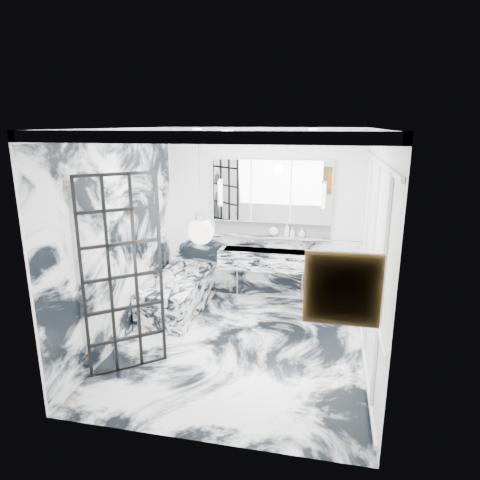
% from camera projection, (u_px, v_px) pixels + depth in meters
% --- Properties ---
extents(floor, '(3.60, 3.60, 0.00)m').
position_uv_depth(floor, '(240.00, 346.00, 5.67)').
color(floor, white).
rests_on(floor, ground).
extents(ceiling, '(3.60, 3.60, 0.00)m').
position_uv_depth(ceiling, '(240.00, 128.00, 4.94)').
color(ceiling, white).
rests_on(ceiling, wall_back).
extents(wall_back, '(3.60, 0.00, 3.60)m').
position_uv_depth(wall_back, '(262.00, 215.00, 7.00)').
color(wall_back, white).
rests_on(wall_back, floor).
extents(wall_front, '(3.60, 0.00, 3.60)m').
position_uv_depth(wall_front, '(195.00, 302.00, 3.61)').
color(wall_front, white).
rests_on(wall_front, floor).
extents(wall_left, '(0.00, 3.60, 3.60)m').
position_uv_depth(wall_left, '(121.00, 238.00, 5.62)').
color(wall_left, white).
rests_on(wall_left, floor).
extents(wall_right, '(0.00, 3.60, 3.60)m').
position_uv_depth(wall_right, '(374.00, 253.00, 4.98)').
color(wall_right, white).
rests_on(wall_right, floor).
extents(marble_clad_back, '(3.18, 0.05, 1.05)m').
position_uv_depth(marble_clad_back, '(261.00, 266.00, 7.21)').
color(marble_clad_back, white).
rests_on(marble_clad_back, floor).
extents(marble_clad_left, '(0.02, 3.56, 2.68)m').
position_uv_depth(marble_clad_left, '(122.00, 242.00, 5.64)').
color(marble_clad_left, white).
rests_on(marble_clad_left, floor).
extents(panel_molding, '(0.03, 3.40, 2.30)m').
position_uv_depth(panel_molding, '(371.00, 261.00, 5.01)').
color(panel_molding, white).
rests_on(panel_molding, floor).
extents(soap_bottle_a, '(0.09, 0.09, 0.22)m').
position_uv_depth(soap_bottle_a, '(287.00, 230.00, 6.89)').
color(soap_bottle_a, '#8C5919').
rests_on(soap_bottle_a, ledge).
extents(soap_bottle_b, '(0.08, 0.08, 0.15)m').
position_uv_depth(soap_bottle_b, '(292.00, 232.00, 6.88)').
color(soap_bottle_b, '#4C4C51').
rests_on(soap_bottle_b, ledge).
extents(soap_bottle_c, '(0.14, 0.14, 0.15)m').
position_uv_depth(soap_bottle_c, '(302.00, 233.00, 6.85)').
color(soap_bottle_c, silver).
rests_on(soap_bottle_c, ledge).
extents(face_pot, '(0.16, 0.16, 0.16)m').
position_uv_depth(face_pot, '(274.00, 231.00, 6.94)').
color(face_pot, white).
rests_on(face_pot, ledge).
extents(amber_bottle, '(0.04, 0.04, 0.10)m').
position_uv_depth(amber_bottle, '(294.00, 234.00, 6.88)').
color(amber_bottle, '#8C5919').
rests_on(amber_bottle, ledge).
extents(flower_vase, '(0.08, 0.08, 0.12)m').
position_uv_depth(flower_vase, '(176.00, 288.00, 6.04)').
color(flower_vase, silver).
rests_on(flower_vase, bathtub).
extents(crittall_door, '(0.71, 0.58, 2.33)m').
position_uv_depth(crittall_door, '(123.00, 277.00, 4.87)').
color(crittall_door, black).
rests_on(crittall_door, floor).
extents(artwork, '(0.50, 0.05, 0.50)m').
position_uv_depth(artwork, '(342.00, 289.00, 3.35)').
color(artwork, '#B36412').
rests_on(artwork, wall_front).
extents(pendant_light, '(0.24, 0.24, 0.24)m').
position_uv_depth(pendant_light, '(201.00, 232.00, 4.03)').
color(pendant_light, white).
rests_on(pendant_light, ceiling).
extents(trough_sink, '(1.60, 0.45, 0.30)m').
position_uv_depth(trough_sink, '(269.00, 259.00, 6.92)').
color(trough_sink, silver).
rests_on(trough_sink, wall_back).
extents(ledge, '(1.90, 0.14, 0.04)m').
position_uv_depth(ledge, '(270.00, 237.00, 6.98)').
color(ledge, silver).
rests_on(ledge, wall_back).
extents(subway_tile, '(1.90, 0.03, 0.23)m').
position_uv_depth(subway_tile, '(271.00, 228.00, 7.01)').
color(subway_tile, white).
rests_on(subway_tile, wall_back).
extents(mirror_cabinet, '(1.90, 0.16, 1.00)m').
position_uv_depth(mirror_cabinet, '(271.00, 191.00, 6.79)').
color(mirror_cabinet, white).
rests_on(mirror_cabinet, wall_back).
extents(sconce_left, '(0.07, 0.07, 0.40)m').
position_uv_depth(sconce_left, '(220.00, 193.00, 6.88)').
color(sconce_left, white).
rests_on(sconce_left, mirror_cabinet).
extents(sconce_right, '(0.07, 0.07, 0.40)m').
position_uv_depth(sconce_right, '(324.00, 196.00, 6.55)').
color(sconce_right, white).
rests_on(sconce_right, mirror_cabinet).
extents(bathtub, '(0.75, 1.65, 0.55)m').
position_uv_depth(bathtub, '(178.00, 294.00, 6.68)').
color(bathtub, silver).
rests_on(bathtub, floor).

